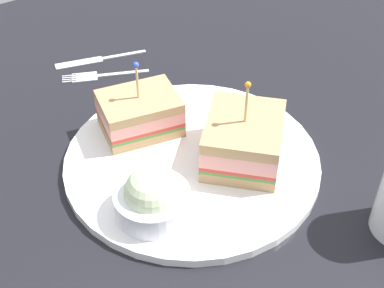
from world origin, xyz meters
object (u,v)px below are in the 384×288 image
Objects in this scene: plate at (192,160)px; sandwich_half_back at (140,113)px; coleslaw_bowl at (152,198)px; knife at (95,59)px; sandwich_half_front at (243,140)px; fork at (96,76)px.

sandwich_half_back reaches higher than plate.
plate is at bearing -74.09° from sandwich_half_back.
coleslaw_bowl is 33.25cm from knife.
sandwich_half_front reaches higher than knife.
fork is at bearing -116.33° from knife.
plate is at bearing 29.75° from coleslaw_bowl.
plate is 3.75× the size of coleslaw_bowl.
coleslaw_bowl is at bearing -115.47° from sandwich_half_back.
sandwich_half_back is 15.60cm from fork.
coleslaw_bowl is 28.93cm from fork.
coleslaw_bowl is at bearing -150.25° from plate.
sandwich_half_front is 13.35cm from sandwich_half_back.
plate reaches higher than knife.
sandwich_half_front is 13.02cm from coleslaw_bowl.
coleslaw_bowl is 0.59× the size of knife.
knife is (9.31, 31.78, -3.04)cm from coleslaw_bowl.
fork is at bearing 101.91° from sandwich_half_front.
sandwich_half_front is 30.99cm from knife.
plate is at bearing -87.71° from fork.
sandwich_half_front is 0.96× the size of knife.
fork is at bearing 85.00° from sandwich_half_back.
sandwich_half_front is (4.69, -3.50, 3.30)cm from plate.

